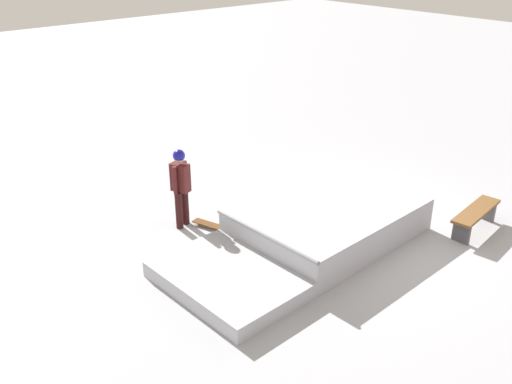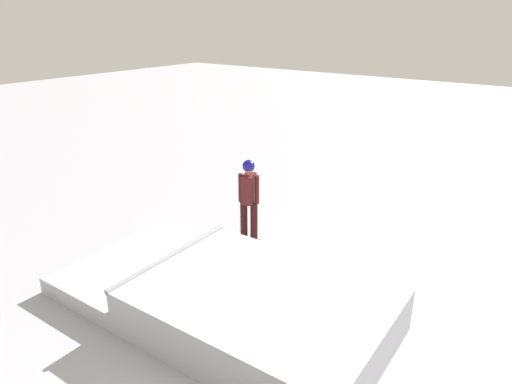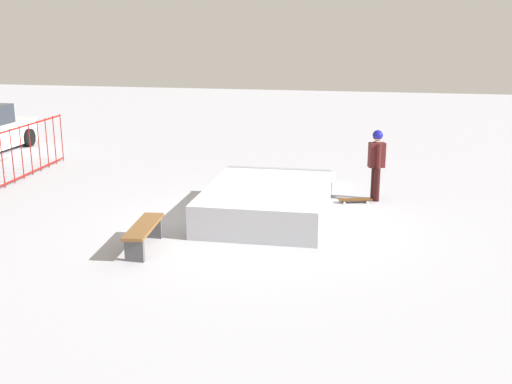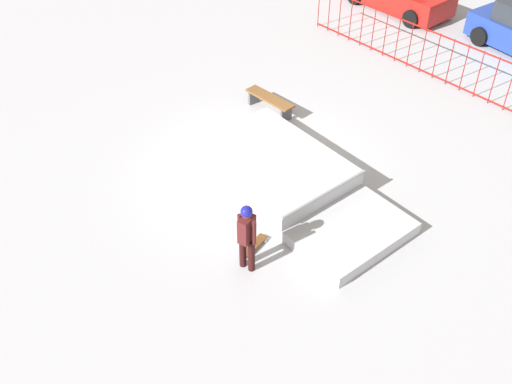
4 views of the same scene
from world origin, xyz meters
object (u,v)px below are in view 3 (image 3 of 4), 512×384
object	(u,v)px
skate_ramp	(270,198)
park_bench	(144,231)
skateboard	(355,200)
skater	(377,160)

from	to	relation	value
skate_ramp	park_bench	distance (m)	3.49
park_bench	skateboard	bearing A→B (deg)	-42.41
skateboard	park_bench	distance (m)	5.54
skater	skate_ramp	bearing A→B (deg)	-165.71
skate_ramp	park_bench	world-z (taller)	skate_ramp
skate_ramp	skater	bearing A→B (deg)	-58.63
skate_ramp	skater	distance (m)	2.86
skateboard	park_bench	size ratio (longest dim) A/B	0.50
skate_ramp	park_bench	size ratio (longest dim) A/B	3.34
skate_ramp	skateboard	xyz separation A→B (m)	(1.14, -1.87, -0.24)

